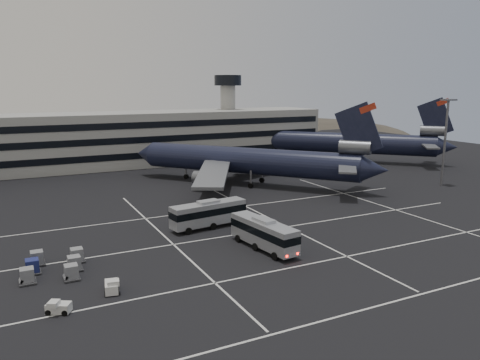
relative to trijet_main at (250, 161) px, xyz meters
name	(u,v)px	position (x,y,z in m)	size (l,w,h in m)	color
ground	(226,247)	(-21.27, -33.67, -5.25)	(260.00, 260.00, 0.00)	black
lane_markings	(230,244)	(-20.32, -32.94, -5.24)	(90.00, 55.62, 0.01)	silver
terminal	(101,141)	(-24.21, 37.48, 1.68)	(125.00, 26.00, 24.00)	gray
hills	(110,157)	(-3.27, 136.33, -17.32)	(352.00, 180.00, 44.00)	#38332B
lightpole_right	(446,130)	(36.73, -18.67, 6.57)	(2.40, 2.40, 18.28)	slate
trijet_main	(250,161)	(0.00, 0.00, 0.00)	(41.63, 47.65, 18.08)	black
trijet_far	(348,142)	(39.39, 15.73, 0.18)	(44.13, 45.14, 18.08)	black
bus_near	(264,232)	(-17.22, -36.52, -3.00)	(4.16, 11.90, 4.11)	#9A9DA2
bus_far	(208,213)	(-20.02, -24.64, -2.95)	(12.14, 4.31, 4.20)	#9A9DA2
tug_a	(112,286)	(-37.77, -41.04, -4.58)	(1.82, 2.56, 1.51)	silver
tug_b	(60,307)	(-43.05, -43.33, -4.64)	(2.49, 2.18, 1.38)	silver
uld_cluster	(54,265)	(-42.58, -32.45, -4.43)	(7.85, 8.71, 1.68)	#2D2D30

